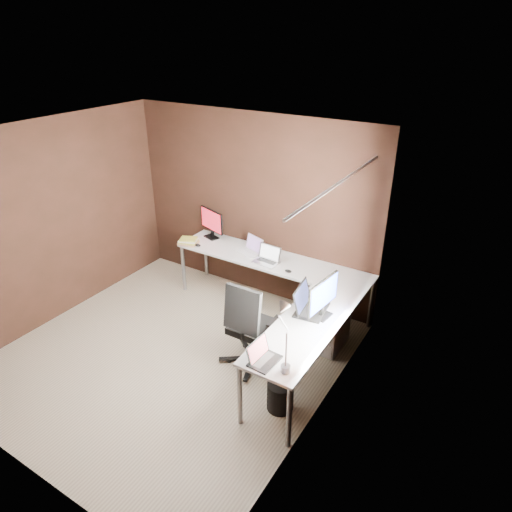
{
  "coord_description": "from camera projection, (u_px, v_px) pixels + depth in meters",
  "views": [
    {
      "loc": [
        3.05,
        -3.05,
        3.43
      ],
      "look_at": [
        0.58,
        0.95,
        1.04
      ],
      "focal_mm": 32.0,
      "sensor_mm": 36.0,
      "label": 1
    }
  ],
  "objects": [
    {
      "name": "room",
      "position": [
        190.0,
        263.0,
        4.61
      ],
      "size": [
        3.6,
        3.6,
        2.5
      ],
      "color": "#C0B295",
      "rests_on": "ground"
    },
    {
      "name": "desk",
      "position": [
        279.0,
        286.0,
        5.39
      ],
      "size": [
        2.65,
        2.25,
        0.73
      ],
      "color": "white",
      "rests_on": "ground"
    },
    {
      "name": "drawer_pedestal",
      "position": [
        326.0,
        323.0,
        5.37
      ],
      "size": [
        0.42,
        0.5,
        0.6
      ],
      "primitive_type": "cube",
      "color": "white",
      "rests_on": "ground"
    },
    {
      "name": "monitor_left",
      "position": [
        212.0,
        222.0,
        6.38
      ],
      "size": [
        0.46,
        0.2,
        0.42
      ],
      "rotation": [
        0.0,
        0.0,
        -0.33
      ],
      "color": "black",
      "rests_on": "desk"
    },
    {
      "name": "monitor_right",
      "position": [
        323.0,
        296.0,
        4.62
      ],
      "size": [
        0.15,
        0.53,
        0.43
      ],
      "rotation": [
        0.0,
        0.0,
        1.45
      ],
      "color": "black",
      "rests_on": "desk"
    },
    {
      "name": "laptop_white",
      "position": [
        251.0,
        249.0,
        6.04
      ],
      "size": [
        0.36,
        0.31,
        0.21
      ],
      "rotation": [
        0.0,
        0.0,
        -0.33
      ],
      "color": "white",
      "rests_on": "desk"
    },
    {
      "name": "laptop_silver",
      "position": [
        267.0,
        259.0,
        5.79
      ],
      "size": [
        0.33,
        0.24,
        0.21
      ],
      "rotation": [
        0.0,
        0.0,
        -0.06
      ],
      "color": "silver",
      "rests_on": "desk"
    },
    {
      "name": "laptop_black_big",
      "position": [
        308.0,
        305.0,
        4.81
      ],
      "size": [
        0.35,
        0.45,
        0.28
      ],
      "rotation": [
        0.0,
        0.0,
        1.7
      ],
      "color": "black",
      "rests_on": "desk"
    },
    {
      "name": "laptop_black_small",
      "position": [
        262.0,
        357.0,
        4.08
      ],
      "size": [
        0.23,
        0.31,
        0.2
      ],
      "rotation": [
        0.0,
        0.0,
        1.52
      ],
      "color": "black",
      "rests_on": "desk"
    },
    {
      "name": "book_stack",
      "position": [
        189.0,
        241.0,
        6.28
      ],
      "size": [
        0.29,
        0.26,
        0.08
      ],
      "rotation": [
        0.0,
        0.0,
        0.31
      ],
      "color": "tan",
      "rests_on": "desk"
    },
    {
      "name": "mouse_left",
      "position": [
        198.0,
        245.0,
        6.21
      ],
      "size": [
        0.1,
        0.08,
        0.03
      ],
      "primitive_type": "ellipsoid",
      "rotation": [
        0.0,
        0.0,
        -0.34
      ],
      "color": "black",
      "rests_on": "desk"
    },
    {
      "name": "mouse_corner",
      "position": [
        288.0,
        271.0,
        5.56
      ],
      "size": [
        0.09,
        0.07,
        0.03
      ],
      "primitive_type": "ellipsoid",
      "rotation": [
        0.0,
        0.0,
        -0.12
      ],
      "color": "black",
      "rests_on": "desk"
    },
    {
      "name": "desk_lamp",
      "position": [
        284.0,
        328.0,
        3.87
      ],
      "size": [
        0.2,
        0.23,
        0.63
      ],
      "rotation": [
        0.0,
        0.0,
        -0.08
      ],
      "color": "slate",
      "rests_on": "desk"
    },
    {
      "name": "office_chair",
      "position": [
        252.0,
        340.0,
        5.05
      ],
      "size": [
        0.59,
        0.59,
        1.06
      ],
      "rotation": [
        0.0,
        0.0,
        0.0
      ],
      "color": "black",
      "rests_on": "ground"
    },
    {
      "name": "wastebasket",
      "position": [
        280.0,
        396.0,
        4.51
      ],
      "size": [
        0.34,
        0.34,
        0.31
      ],
      "primitive_type": "cylinder",
      "rotation": [
        0.0,
        0.0,
        0.35
      ],
      "color": "black",
      "rests_on": "ground"
    }
  ]
}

